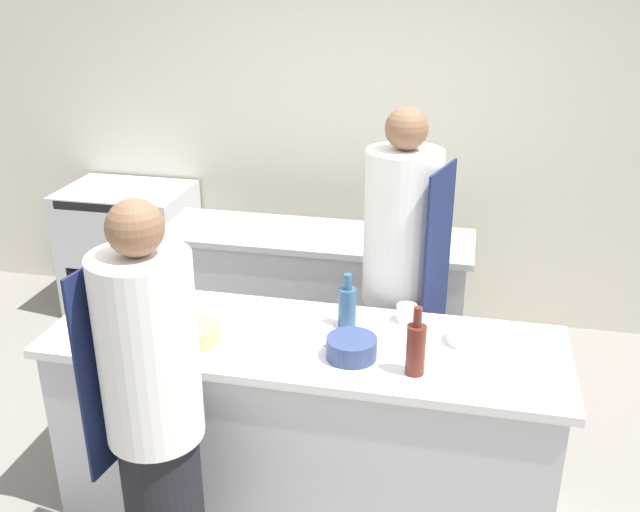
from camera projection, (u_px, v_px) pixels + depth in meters
ground_plane at (305, 498)px, 3.50m from camera, size 16.00×16.00×0.00m
wall_back at (375, 123)px, 4.87m from camera, size 8.00×0.06×2.80m
prep_counter at (304, 422)px, 3.32m from camera, size 2.30×0.72×0.90m
pass_counter at (315, 299)px, 4.50m from camera, size 1.91×0.57×0.90m
oven_range at (131, 249)px, 5.24m from camera, size 0.88×0.64×0.93m
chef_at_prep_near at (155, 417)px, 2.67m from camera, size 0.40×0.38×1.72m
chef_at_stove at (400, 285)px, 3.61m from camera, size 0.43×0.41×1.82m
bottle_olive_oil at (416, 348)px, 2.84m from camera, size 0.08×0.08×0.30m
bottle_vinegar at (161, 306)px, 3.18m from camera, size 0.09×0.09×0.29m
bottle_wine at (347, 306)px, 3.21m from camera, size 0.08×0.08×0.26m
bowl_mixing_large at (196, 333)px, 3.11m from camera, size 0.22×0.22×0.08m
bowl_prep_small at (352, 348)px, 2.98m from camera, size 0.21×0.21×0.09m
bowl_ceramic_blue at (144, 292)px, 3.48m from camera, size 0.19×0.19×0.08m
bowl_wooden_salad at (467, 336)px, 3.10m from camera, size 0.17×0.17×0.07m
cup at (407, 313)px, 3.28m from camera, size 0.10×0.10×0.08m
cutting_board at (282, 330)px, 3.21m from camera, size 0.44×0.20×0.01m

